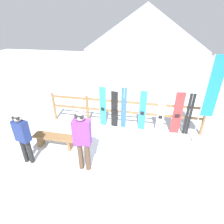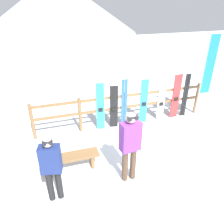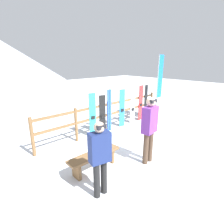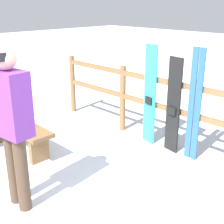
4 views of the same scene
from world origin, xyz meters
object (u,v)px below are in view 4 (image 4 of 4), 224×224
(bench, at_px, (20,130))
(snowboard_black_stripe, at_px, (173,106))
(person_purple, at_px, (12,119))
(snowboard_cyan, at_px, (150,96))
(ski_pair_blue, at_px, (195,106))

(bench, distance_m, snowboard_black_stripe, 2.36)
(person_purple, bearing_deg, snowboard_cyan, 91.60)
(bench, bearing_deg, snowboard_black_stripe, 45.12)
(bench, bearing_deg, snowboard_cyan, 54.13)
(snowboard_cyan, bearing_deg, person_purple, -88.40)
(person_purple, distance_m, snowboard_cyan, 2.37)
(ski_pair_blue, bearing_deg, snowboard_cyan, -179.76)
(person_purple, xyz_separation_m, snowboard_black_stripe, (0.38, 2.35, -0.32))
(bench, height_order, person_purple, person_purple)
(bench, bearing_deg, person_purple, -29.38)
(bench, distance_m, person_purple, 1.61)
(ski_pair_blue, bearing_deg, person_purple, -107.24)
(snowboard_cyan, distance_m, ski_pair_blue, 0.80)
(bench, height_order, snowboard_cyan, snowboard_cyan)
(ski_pair_blue, bearing_deg, bench, -140.31)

